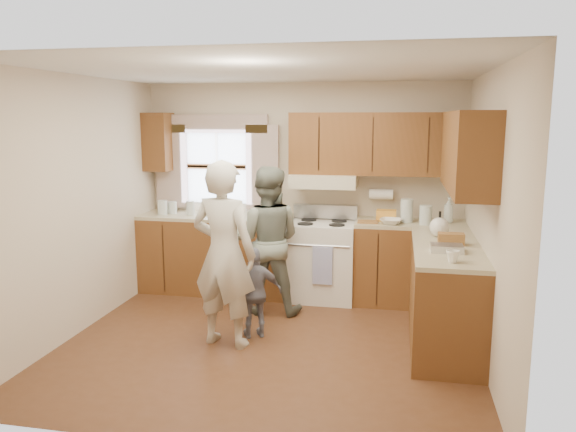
% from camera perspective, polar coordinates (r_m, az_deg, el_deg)
% --- Properties ---
extents(room, '(3.80, 3.80, 3.80)m').
position_cam_1_polar(room, '(5.07, -1.99, 0.38)').
color(room, '#4F2D18').
rests_on(room, ground).
extents(kitchen_fixtures, '(3.80, 2.25, 2.15)m').
position_cam_1_polar(kitchen_fixtures, '(6.10, 5.99, -1.97)').
color(kitchen_fixtures, '#4A2B0F').
rests_on(kitchen_fixtures, ground).
extents(stove, '(0.76, 0.67, 1.07)m').
position_cam_1_polar(stove, '(6.56, 3.50, -4.40)').
color(stove, silver).
rests_on(stove, ground).
extents(woman_left, '(0.70, 0.53, 1.73)m').
position_cam_1_polar(woman_left, '(5.17, -6.53, -3.87)').
color(woman_left, beige).
rests_on(woman_left, ground).
extents(woman_right, '(0.82, 0.67, 1.59)m').
position_cam_1_polar(woman_right, '(6.02, -2.18, -2.48)').
color(woman_right, '#294034').
rests_on(woman_right, ground).
extents(child, '(0.56, 0.41, 0.88)m').
position_cam_1_polar(child, '(5.43, -3.36, -7.78)').
color(child, slate).
rests_on(child, ground).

